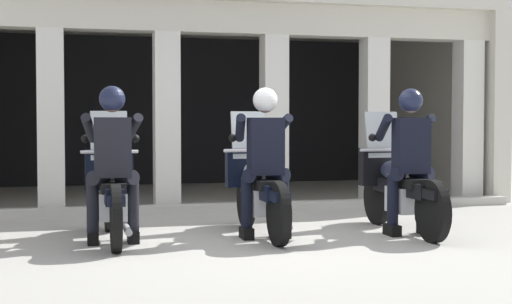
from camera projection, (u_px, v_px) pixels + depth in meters
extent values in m
plane|color=#A8A59E|center=(213.00, 207.00, 10.64)|extent=(80.00, 80.00, 0.00)
cube|color=black|center=(178.00, 111.00, 14.76)|extent=(8.77, 0.24, 2.91)
cube|color=beige|center=(221.00, 18.00, 10.38)|extent=(8.77, 0.36, 0.44)
cube|color=beige|center=(196.00, 18.00, 12.46)|extent=(8.77, 5.02, 0.16)
cube|color=beige|center=(426.00, 110.00, 13.55)|extent=(0.30, 5.02, 2.91)
cube|color=silver|center=(51.00, 121.00, 9.87)|extent=(0.35, 0.36, 2.47)
cube|color=silver|center=(167.00, 121.00, 10.25)|extent=(0.35, 0.36, 2.47)
cube|color=silver|center=(274.00, 121.00, 10.62)|extent=(0.35, 0.36, 2.47)
cube|color=silver|center=(374.00, 122.00, 11.00)|extent=(0.35, 0.36, 2.47)
cube|color=silver|center=(468.00, 122.00, 11.37)|extent=(0.35, 0.36, 2.47)
cube|color=#B7B5AD|center=(229.00, 208.00, 10.00)|extent=(8.37, 0.24, 0.12)
cylinder|color=black|center=(109.00, 203.00, 8.24)|extent=(0.09, 0.64, 0.64)
cylinder|color=black|center=(116.00, 218.00, 6.89)|extent=(0.09, 0.64, 0.64)
cube|color=black|center=(109.00, 184.00, 8.23)|extent=(0.14, 0.44, 0.08)
cube|color=silver|center=(112.00, 206.00, 7.51)|extent=(0.28, 0.44, 0.28)
cube|color=black|center=(112.00, 192.00, 7.56)|extent=(0.18, 1.24, 0.16)
ellipsoid|color=#B2B2B7|center=(111.00, 174.00, 7.76)|extent=(0.26, 0.48, 0.22)
cube|color=black|center=(113.00, 187.00, 7.38)|extent=(0.24, 0.52, 0.10)
cube|color=black|center=(115.00, 199.00, 6.94)|extent=(0.16, 0.48, 0.10)
cylinder|color=silver|center=(109.00, 182.00, 8.18)|extent=(0.05, 0.24, 0.53)
cube|color=black|center=(109.00, 170.00, 8.11)|extent=(0.52, 0.16, 0.44)
sphere|color=silver|center=(109.00, 167.00, 8.21)|extent=(0.18, 0.18, 0.18)
cube|color=silver|center=(109.00, 136.00, 8.08)|extent=(0.40, 0.14, 0.54)
cylinder|color=silver|center=(109.00, 152.00, 8.01)|extent=(0.62, 0.04, 0.04)
cylinder|color=silver|center=(127.00, 229.00, 7.21)|extent=(0.07, 0.55, 0.07)
cube|color=black|center=(113.00, 147.00, 7.34)|extent=(0.36, 0.22, 0.60)
cube|color=black|center=(112.00, 145.00, 7.46)|extent=(0.05, 0.02, 0.32)
sphere|color=#936B51|center=(112.00, 102.00, 7.35)|extent=(0.21, 0.21, 0.21)
sphere|color=#191E38|center=(112.00, 99.00, 7.34)|extent=(0.26, 0.26, 0.26)
cylinder|color=black|center=(127.00, 178.00, 7.41)|extent=(0.26, 0.29, 0.17)
cylinder|color=black|center=(133.00, 205.00, 7.44)|extent=(0.12, 0.12, 0.53)
cube|color=black|center=(133.00, 237.00, 7.46)|extent=(0.11, 0.26, 0.12)
cylinder|color=black|center=(99.00, 178.00, 7.34)|extent=(0.26, 0.29, 0.17)
cylinder|color=black|center=(93.00, 206.00, 7.34)|extent=(0.12, 0.12, 0.53)
cube|color=black|center=(93.00, 238.00, 7.36)|extent=(0.11, 0.26, 0.12)
cylinder|color=black|center=(133.00, 128.00, 7.61)|extent=(0.19, 0.48, 0.31)
sphere|color=black|center=(135.00, 138.00, 7.83)|extent=(0.09, 0.09, 0.09)
cylinder|color=black|center=(89.00, 128.00, 7.51)|extent=(0.19, 0.48, 0.31)
sphere|color=black|center=(85.00, 139.00, 7.71)|extent=(0.09, 0.09, 0.09)
cylinder|color=black|center=(246.00, 199.00, 8.59)|extent=(0.09, 0.64, 0.64)
cylinder|color=black|center=(279.00, 214.00, 7.23)|extent=(0.09, 0.64, 0.64)
cube|color=black|center=(246.00, 182.00, 8.58)|extent=(0.14, 0.44, 0.08)
cube|color=silver|center=(262.00, 202.00, 7.86)|extent=(0.28, 0.44, 0.28)
cube|color=black|center=(261.00, 189.00, 7.90)|extent=(0.18, 1.24, 0.16)
ellipsoid|color=#B2B2B7|center=(256.00, 171.00, 8.11)|extent=(0.26, 0.48, 0.22)
cube|color=black|center=(265.00, 184.00, 7.73)|extent=(0.24, 0.52, 0.10)
cube|color=black|center=(277.00, 195.00, 7.28)|extent=(0.16, 0.48, 0.10)
cylinder|color=silver|center=(247.00, 179.00, 8.52)|extent=(0.05, 0.24, 0.53)
cube|color=black|center=(248.00, 168.00, 8.46)|extent=(0.52, 0.16, 0.44)
sphere|color=silver|center=(246.00, 165.00, 8.55)|extent=(0.18, 0.18, 0.18)
cube|color=silver|center=(249.00, 135.00, 8.42)|extent=(0.40, 0.14, 0.54)
cylinder|color=silver|center=(250.00, 151.00, 8.35)|extent=(0.62, 0.04, 0.04)
cylinder|color=silver|center=(282.00, 224.00, 7.56)|extent=(0.07, 0.55, 0.07)
cube|color=black|center=(266.00, 146.00, 7.69)|extent=(0.36, 0.22, 0.60)
cube|color=#591414|center=(263.00, 144.00, 7.81)|extent=(0.05, 0.02, 0.32)
sphere|color=#936B51|center=(265.00, 103.00, 7.69)|extent=(0.21, 0.21, 0.21)
sphere|color=silver|center=(265.00, 100.00, 7.69)|extent=(0.26, 0.26, 0.26)
cylinder|color=black|center=(278.00, 175.00, 7.76)|extent=(0.26, 0.29, 0.17)
cylinder|color=black|center=(283.00, 201.00, 7.78)|extent=(0.12, 0.12, 0.53)
cube|color=black|center=(283.00, 232.00, 7.80)|extent=(0.11, 0.26, 0.12)
cylinder|color=black|center=(252.00, 176.00, 7.69)|extent=(0.26, 0.29, 0.17)
cylinder|color=black|center=(247.00, 202.00, 7.69)|extent=(0.12, 0.12, 0.53)
cube|color=black|center=(246.00, 233.00, 7.71)|extent=(0.11, 0.26, 0.12)
cylinder|color=black|center=(280.00, 128.00, 7.96)|extent=(0.19, 0.48, 0.31)
sphere|color=black|center=(278.00, 138.00, 8.18)|extent=(0.09, 0.09, 0.09)
cylinder|color=black|center=(240.00, 128.00, 7.85)|extent=(0.19, 0.48, 0.31)
sphere|color=black|center=(233.00, 138.00, 8.05)|extent=(0.09, 0.09, 0.09)
cylinder|color=black|center=(377.00, 198.00, 8.80)|extent=(0.09, 0.64, 0.64)
cylinder|color=black|center=(433.00, 211.00, 7.45)|extent=(0.09, 0.64, 0.64)
cube|color=black|center=(377.00, 180.00, 8.80)|extent=(0.14, 0.44, 0.08)
cube|color=silver|center=(405.00, 200.00, 8.07)|extent=(0.28, 0.44, 0.28)
cube|color=black|center=(403.00, 188.00, 8.12)|extent=(0.18, 1.24, 0.16)
ellipsoid|color=#1E2338|center=(394.00, 170.00, 8.32)|extent=(0.26, 0.48, 0.22)
cube|color=black|center=(410.00, 183.00, 7.94)|extent=(0.24, 0.52, 0.10)
cube|color=black|center=(430.00, 193.00, 7.50)|extent=(0.16, 0.48, 0.10)
cylinder|color=silver|center=(379.00, 178.00, 8.74)|extent=(0.05, 0.24, 0.53)
cube|color=black|center=(381.00, 167.00, 8.67)|extent=(0.52, 0.16, 0.44)
sphere|color=silver|center=(378.00, 164.00, 8.77)|extent=(0.18, 0.18, 0.18)
cube|color=silver|center=(382.00, 135.00, 8.64)|extent=(0.40, 0.14, 0.54)
cylinder|color=silver|center=(385.00, 150.00, 8.57)|extent=(0.62, 0.04, 0.04)
cylinder|color=silver|center=(429.00, 221.00, 7.77)|extent=(0.07, 0.55, 0.07)
cube|color=black|center=(411.00, 146.00, 7.91)|extent=(0.36, 0.22, 0.60)
cube|color=#591414|center=(406.00, 143.00, 8.02)|extent=(0.05, 0.02, 0.32)
sphere|color=tan|center=(411.00, 103.00, 7.91)|extent=(0.21, 0.21, 0.21)
sphere|color=#191E38|center=(411.00, 101.00, 7.91)|extent=(0.26, 0.26, 0.26)
cylinder|color=black|center=(422.00, 174.00, 7.97)|extent=(0.26, 0.29, 0.17)
cylinder|color=black|center=(427.00, 199.00, 8.00)|extent=(0.12, 0.12, 0.53)
cube|color=black|center=(426.00, 229.00, 8.02)|extent=(0.11, 0.26, 0.12)
cylinder|color=black|center=(398.00, 174.00, 7.90)|extent=(0.26, 0.29, 0.17)
cylinder|color=black|center=(393.00, 200.00, 7.90)|extent=(0.12, 0.12, 0.53)
cube|color=black|center=(392.00, 230.00, 7.92)|extent=(0.11, 0.26, 0.12)
cylinder|color=black|center=(420.00, 128.00, 8.17)|extent=(0.19, 0.48, 0.31)
sphere|color=black|center=(415.00, 137.00, 8.39)|extent=(0.09, 0.09, 0.09)
cylinder|color=black|center=(383.00, 128.00, 8.07)|extent=(0.19, 0.48, 0.31)
sphere|color=black|center=(372.00, 138.00, 8.27)|extent=(0.09, 0.09, 0.09)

